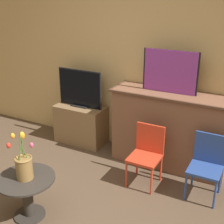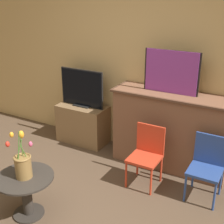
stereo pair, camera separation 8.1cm
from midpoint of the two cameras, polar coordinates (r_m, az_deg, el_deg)
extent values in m
cube|color=tan|center=(4.08, 6.76, 10.45)|extent=(8.00, 0.06, 2.70)
cube|color=brown|center=(3.97, 11.36, -3.34)|extent=(1.43, 0.43, 0.97)
cube|color=brown|center=(3.78, 11.84, 3.12)|extent=(1.49, 0.47, 0.02)
cube|color=black|center=(3.75, 11.42, 7.20)|extent=(0.67, 0.02, 0.51)
cube|color=purple|center=(3.74, 11.36, 7.17)|extent=(0.63, 0.02, 0.51)
cube|color=olive|center=(4.60, -4.84, -2.16)|extent=(0.73, 0.38, 0.56)
cube|color=black|center=(4.49, -4.96, 1.18)|extent=(0.26, 0.12, 0.01)
cube|color=black|center=(4.41, -4.99, 4.39)|extent=(0.68, 0.02, 0.54)
cube|color=black|center=(4.41, -5.07, 4.35)|extent=(0.65, 0.02, 0.51)
cylinder|color=red|center=(3.62, 3.24, -11.40)|extent=(0.02, 0.02, 0.32)
cylinder|color=red|center=(3.52, 7.80, -12.65)|extent=(0.02, 0.02, 0.32)
cylinder|color=red|center=(3.86, 5.29, -9.20)|extent=(0.02, 0.02, 0.32)
cylinder|color=red|center=(3.77, 9.58, -10.29)|extent=(0.02, 0.02, 0.32)
cube|color=red|center=(3.60, 6.60, -8.47)|extent=(0.34, 0.34, 0.03)
cube|color=red|center=(3.64, 7.71, -4.83)|extent=(0.34, 0.02, 0.34)
cylinder|color=#2D4C99|center=(3.50, 13.88, -13.39)|extent=(0.02, 0.02, 0.32)
cylinder|color=#2D4C99|center=(3.46, 18.87, -14.52)|extent=(0.02, 0.02, 0.32)
cylinder|color=#2D4C99|center=(3.75, 15.23, -10.94)|extent=(0.02, 0.02, 0.32)
cylinder|color=#2D4C99|center=(3.71, 19.85, -11.95)|extent=(0.02, 0.02, 0.32)
cube|color=#2D4C99|center=(3.51, 17.28, -10.27)|extent=(0.34, 0.34, 0.03)
cube|color=#2D4C99|center=(3.55, 18.20, -6.49)|extent=(0.34, 0.02, 0.34)
cylinder|color=#332D28|center=(3.43, -14.26, -17.50)|extent=(0.31, 0.31, 0.02)
cylinder|color=#332D28|center=(3.31, -14.59, -14.76)|extent=(0.10, 0.10, 0.43)
cylinder|color=#332D28|center=(3.18, -14.98, -11.51)|extent=(0.57, 0.57, 0.02)
cylinder|color=olive|center=(3.12, -15.19, -9.71)|extent=(0.16, 0.16, 0.21)
torus|color=olive|center=(3.07, -15.39, -8.00)|extent=(0.17, 0.17, 0.02)
cylinder|color=#477A2D|center=(3.00, -15.97, -6.55)|extent=(0.01, 0.06, 0.35)
ellipsoid|color=orange|center=(2.90, -17.14, -4.01)|extent=(0.04, 0.04, 0.05)
cylinder|color=#477A2D|center=(3.05, -14.92, -7.46)|extent=(0.05, 0.06, 0.20)
ellipsoid|color=#E0517A|center=(3.02, -13.94, -5.72)|extent=(0.04, 0.04, 0.05)
cylinder|color=#477A2D|center=(3.03, -15.98, -7.18)|extent=(0.04, 0.09, 0.26)
ellipsoid|color=red|center=(2.95, -17.83, -5.63)|extent=(0.04, 0.04, 0.05)
cylinder|color=#477A2D|center=(3.06, -15.42, -6.64)|extent=(0.03, 0.04, 0.28)
ellipsoid|color=orange|center=(3.03, -15.55, -3.99)|extent=(0.05, 0.05, 0.08)
camera|label=1|loc=(0.04, -89.31, 0.28)|focal=50.00mm
camera|label=2|loc=(0.04, 90.69, -0.28)|focal=50.00mm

